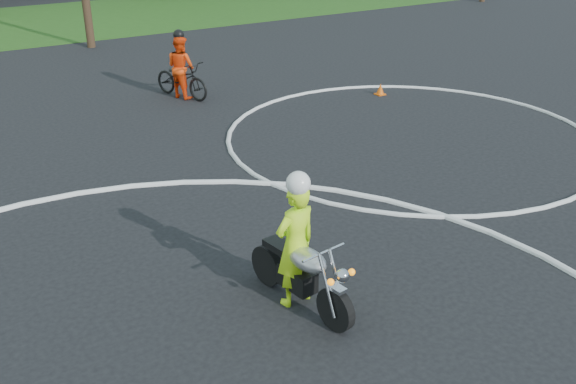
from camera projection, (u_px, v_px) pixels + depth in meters
course_markings at (273, 294)px, 8.49m from camera, size 19.05×19.05×0.12m
primary_motorcycle at (302, 274)px, 8.07m from camera, size 0.66×1.89×0.99m
rider_primary_grp at (296, 241)px, 7.99m from camera, size 0.65×0.47×1.85m
rider_second_grp at (181, 74)px, 16.67m from camera, size 1.20×1.95×1.77m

